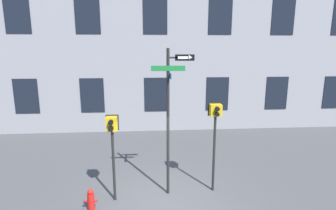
{
  "coord_description": "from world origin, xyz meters",
  "views": [
    {
      "loc": [
        -0.43,
        -6.93,
        4.44
      ],
      "look_at": [
        0.15,
        0.62,
        2.86
      ],
      "focal_mm": 28.0,
      "sensor_mm": 36.0,
      "label": 1
    }
  ],
  "objects_px": {
    "street_sign_pole": "(170,112)",
    "fire_hydrant": "(91,200)",
    "pedestrian_signal_right": "(215,123)",
    "pedestrian_signal_left": "(112,135)"
  },
  "relations": [
    {
      "from": "street_sign_pole",
      "to": "fire_hydrant",
      "type": "distance_m",
      "value": 3.36
    },
    {
      "from": "pedestrian_signal_right",
      "to": "fire_hydrant",
      "type": "xyz_separation_m",
      "value": [
        -3.7,
        -0.79,
        -1.95
      ]
    },
    {
      "from": "street_sign_pole",
      "to": "pedestrian_signal_left",
      "type": "height_order",
      "value": "street_sign_pole"
    },
    {
      "from": "pedestrian_signal_left",
      "to": "pedestrian_signal_right",
      "type": "relative_size",
      "value": 0.91
    },
    {
      "from": "pedestrian_signal_right",
      "to": "fire_hydrant",
      "type": "height_order",
      "value": "pedestrian_signal_right"
    },
    {
      "from": "fire_hydrant",
      "to": "pedestrian_signal_right",
      "type": "bearing_deg",
      "value": 12.11
    },
    {
      "from": "pedestrian_signal_right",
      "to": "street_sign_pole",
      "type": "bearing_deg",
      "value": -176.86
    },
    {
      "from": "pedestrian_signal_left",
      "to": "pedestrian_signal_right",
      "type": "xyz_separation_m",
      "value": [
        3.09,
        0.33,
        0.2
      ]
    },
    {
      "from": "street_sign_pole",
      "to": "pedestrian_signal_right",
      "type": "height_order",
      "value": "street_sign_pole"
    },
    {
      "from": "street_sign_pole",
      "to": "pedestrian_signal_left",
      "type": "bearing_deg",
      "value": -171.48
    }
  ]
}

